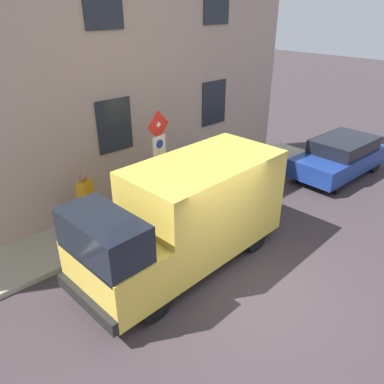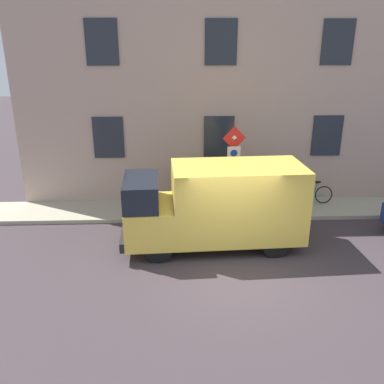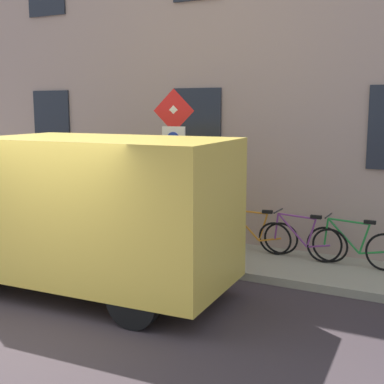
{
  "view_description": "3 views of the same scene",
  "coord_description": "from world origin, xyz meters",
  "px_view_note": "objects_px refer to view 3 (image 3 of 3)",
  "views": [
    {
      "loc": [
        -4.05,
        5.34,
        5.71
      ],
      "look_at": [
        2.69,
        -0.82,
        1.09
      ],
      "focal_mm": 35.03,
      "sensor_mm": 36.0,
      "label": 1
    },
    {
      "loc": [
        -9.5,
        1.55,
        5.77
      ],
      "look_at": [
        3.31,
        1.05,
        1.09
      ],
      "focal_mm": 37.92,
      "sensor_mm": 36.0,
      "label": 2
    },
    {
      "loc": [
        -4.8,
        -5.03,
        2.97
      ],
      "look_at": [
        3.24,
        -0.83,
        1.48
      ],
      "focal_mm": 48.82,
      "sensor_mm": 36.0,
      "label": 3
    }
  ],
  "objects_px": {
    "bicycle_orange": "(254,234)",
    "litter_bin": "(180,234)",
    "pedestrian": "(116,196)",
    "bicycle_green": "(353,246)",
    "sign_post_stacked": "(174,156)",
    "bicycle_purple": "(301,240)",
    "delivery_van": "(77,210)"
  },
  "relations": [
    {
      "from": "bicycle_orange",
      "to": "litter_bin",
      "type": "relative_size",
      "value": 1.91
    },
    {
      "from": "bicycle_green",
      "to": "bicycle_purple",
      "type": "distance_m",
      "value": 0.95
    },
    {
      "from": "bicycle_purple",
      "to": "bicycle_orange",
      "type": "height_order",
      "value": "same"
    },
    {
      "from": "bicycle_orange",
      "to": "litter_bin",
      "type": "bearing_deg",
      "value": 30.58
    },
    {
      "from": "sign_post_stacked",
      "to": "delivery_van",
      "type": "relative_size",
      "value": 0.56
    },
    {
      "from": "sign_post_stacked",
      "to": "litter_bin",
      "type": "bearing_deg",
      "value": -10.56
    },
    {
      "from": "sign_post_stacked",
      "to": "delivery_van",
      "type": "height_order",
      "value": "sign_post_stacked"
    },
    {
      "from": "sign_post_stacked",
      "to": "bicycle_orange",
      "type": "xyz_separation_m",
      "value": [
        1.06,
        -1.18,
        -1.57
      ]
    },
    {
      "from": "bicycle_purple",
      "to": "bicycle_orange",
      "type": "xyz_separation_m",
      "value": [
        -0.0,
        0.95,
        0.0
      ]
    },
    {
      "from": "delivery_van",
      "to": "pedestrian",
      "type": "xyz_separation_m",
      "value": [
        2.66,
        1.15,
        -0.26
      ]
    },
    {
      "from": "sign_post_stacked",
      "to": "litter_bin",
      "type": "relative_size",
      "value": 3.36
    },
    {
      "from": "pedestrian",
      "to": "sign_post_stacked",
      "type": "bearing_deg",
      "value": 41.46
    },
    {
      "from": "bicycle_orange",
      "to": "pedestrian",
      "type": "relative_size",
      "value": 1.0
    },
    {
      "from": "delivery_van",
      "to": "litter_bin",
      "type": "distance_m",
      "value": 2.3
    },
    {
      "from": "bicycle_green",
      "to": "bicycle_purple",
      "type": "height_order",
      "value": "same"
    },
    {
      "from": "bicycle_purple",
      "to": "bicycle_orange",
      "type": "bearing_deg",
      "value": 1.05
    },
    {
      "from": "bicycle_purple",
      "to": "litter_bin",
      "type": "xyz_separation_m",
      "value": [
        -0.91,
        2.1,
        0.08
      ]
    },
    {
      "from": "delivery_van",
      "to": "pedestrian",
      "type": "relative_size",
      "value": 3.15
    },
    {
      "from": "litter_bin",
      "to": "bicycle_purple",
      "type": "bearing_deg",
      "value": -66.47
    },
    {
      "from": "sign_post_stacked",
      "to": "litter_bin",
      "type": "xyz_separation_m",
      "value": [
        0.15,
        -0.03,
        -1.49
      ]
    },
    {
      "from": "pedestrian",
      "to": "litter_bin",
      "type": "relative_size",
      "value": 1.91
    },
    {
      "from": "sign_post_stacked",
      "to": "pedestrian",
      "type": "xyz_separation_m",
      "value": [
        0.77,
        1.87,
        -1.01
      ]
    },
    {
      "from": "delivery_van",
      "to": "bicycle_purple",
      "type": "bearing_deg",
      "value": -136.76
    },
    {
      "from": "bicycle_green",
      "to": "pedestrian",
      "type": "distance_m",
      "value": 4.98
    },
    {
      "from": "bicycle_green",
      "to": "bicycle_purple",
      "type": "relative_size",
      "value": 1.0
    },
    {
      "from": "bicycle_green",
      "to": "litter_bin",
      "type": "distance_m",
      "value": 3.18
    },
    {
      "from": "delivery_van",
      "to": "bicycle_green",
      "type": "height_order",
      "value": "delivery_van"
    },
    {
      "from": "sign_post_stacked",
      "to": "bicycle_orange",
      "type": "distance_m",
      "value": 2.23
    },
    {
      "from": "pedestrian",
      "to": "litter_bin",
      "type": "distance_m",
      "value": 2.05
    },
    {
      "from": "sign_post_stacked",
      "to": "pedestrian",
      "type": "relative_size",
      "value": 1.76
    },
    {
      "from": "bicycle_purple",
      "to": "pedestrian",
      "type": "distance_m",
      "value": 4.04
    },
    {
      "from": "bicycle_orange",
      "to": "pedestrian",
      "type": "bearing_deg",
      "value": -2.34
    }
  ]
}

